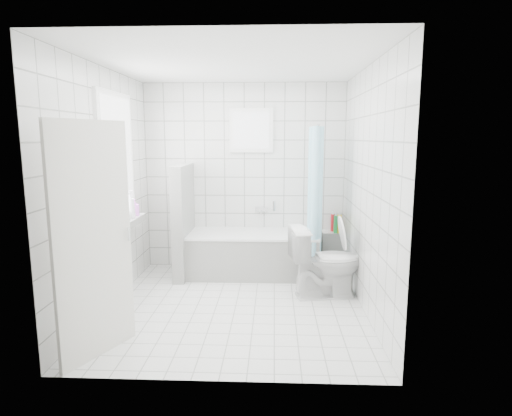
{
  "coord_description": "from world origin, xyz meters",
  "views": [
    {
      "loc": [
        0.42,
        -4.52,
        1.86
      ],
      "look_at": [
        0.21,
        0.35,
        1.05
      ],
      "focal_mm": 30.0,
      "sensor_mm": 36.0,
      "label": 1
    }
  ],
  "objects": [
    {
      "name": "window_left",
      "position": [
        -1.35,
        0.3,
        1.6
      ],
      "size": [
        0.01,
        0.9,
        1.4
      ],
      "primitive_type": "cube",
      "color": "white",
      "rests_on": "wall_left"
    },
    {
      "name": "ground",
      "position": [
        0.0,
        0.0,
        0.0
      ],
      "size": [
        3.0,
        3.0,
        0.0
      ],
      "primitive_type": "plane",
      "color": "white",
      "rests_on": "ground"
    },
    {
      "name": "tiled_ledge",
      "position": [
        1.3,
        1.38,
        0.28
      ],
      "size": [
        0.4,
        0.24,
        0.55
      ],
      "primitive_type": "cube",
      "color": "white",
      "rests_on": "ground"
    },
    {
      "name": "wall_front",
      "position": [
        0.0,
        -1.5,
        1.3
      ],
      "size": [
        2.8,
        0.02,
        2.6
      ],
      "primitive_type": "cube",
      "color": "white",
      "rests_on": "ground"
    },
    {
      "name": "partition_wall",
      "position": [
        -0.79,
        1.07,
        0.75
      ],
      "size": [
        0.15,
        0.85,
        1.5
      ],
      "primitive_type": "cube",
      "color": "white",
      "rests_on": "ground"
    },
    {
      "name": "window_back",
      "position": [
        0.1,
        1.46,
        1.95
      ],
      "size": [
        0.5,
        0.01,
        0.5
      ],
      "primitive_type": "cube",
      "color": "white",
      "rests_on": "wall_back"
    },
    {
      "name": "wall_back",
      "position": [
        0.0,
        1.5,
        1.3
      ],
      "size": [
        2.8,
        0.02,
        2.6
      ],
      "primitive_type": "cube",
      "color": "white",
      "rests_on": "ground"
    },
    {
      "name": "wall_right",
      "position": [
        1.4,
        0.0,
        1.3
      ],
      "size": [
        0.02,
        3.0,
        2.6
      ],
      "primitive_type": "cube",
      "color": "white",
      "rests_on": "ground"
    },
    {
      "name": "ceiling",
      "position": [
        0.0,
        0.0,
        2.6
      ],
      "size": [
        3.0,
        3.0,
        0.0
      ],
      "primitive_type": "plane",
      "rotation": [
        3.14,
        0.0,
        0.0
      ],
      "color": "white",
      "rests_on": "ground"
    },
    {
      "name": "toilet",
      "position": [
        1.03,
        0.34,
        0.42
      ],
      "size": [
        0.89,
        0.6,
        0.84
      ],
      "primitive_type": "imported",
      "rotation": [
        0.0,
        0.0,
        1.74
      ],
      "color": "white",
      "rests_on": "ground"
    },
    {
      "name": "curtain_rod",
      "position": [
        0.95,
        1.1,
        2.0
      ],
      "size": [
        0.02,
        0.8,
        0.02
      ],
      "primitive_type": "cylinder",
      "rotation": [
        1.57,
        0.0,
        0.0
      ],
      "color": "silver",
      "rests_on": "wall_back"
    },
    {
      "name": "ledge_bottles",
      "position": [
        1.28,
        1.34,
        0.67
      ],
      "size": [
        0.13,
        0.18,
        0.26
      ],
      "color": "#178C3A",
      "rests_on": "tiled_ledge"
    },
    {
      "name": "window_sill",
      "position": [
        -1.31,
        0.3,
        0.86
      ],
      "size": [
        0.18,
        1.02,
        0.08
      ],
      "primitive_type": "cube",
      "color": "white",
      "rests_on": "wall_left"
    },
    {
      "name": "wall_left",
      "position": [
        -1.4,
        0.0,
        1.3
      ],
      "size": [
        0.02,
        3.0,
        2.6
      ],
      "primitive_type": "cube",
      "color": "white",
      "rests_on": "ground"
    },
    {
      "name": "sill_bottles",
      "position": [
        -1.3,
        0.28,
        1.03
      ],
      "size": [
        0.18,
        0.78,
        0.33
      ],
      "color": "#36DDF7",
      "rests_on": "window_sill"
    },
    {
      "name": "door",
      "position": [
        -1.08,
        -1.12,
        1.0
      ],
      "size": [
        0.38,
        0.74,
        2.0
      ],
      "primitive_type": "cube",
      "rotation": [
        0.0,
        0.0,
        -0.45
      ],
      "color": "silver",
      "rests_on": "ground"
    },
    {
      "name": "tub_faucet",
      "position": [
        0.24,
        1.46,
        0.85
      ],
      "size": [
        0.18,
        0.06,
        0.06
      ],
      "primitive_type": "cube",
      "color": "silver",
      "rests_on": "wall_back"
    },
    {
      "name": "shower_curtain",
      "position": [
        0.95,
        0.97,
        1.1
      ],
      "size": [
        0.14,
        0.48,
        1.78
      ],
      "primitive_type": null,
      "color": "#52CCF1",
      "rests_on": "curtain_rod"
    },
    {
      "name": "bathtub",
      "position": [
        0.14,
        1.12,
        0.29
      ],
      "size": [
        1.74,
        0.77,
        0.58
      ],
      "color": "white",
      "rests_on": "ground"
    }
  ]
}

